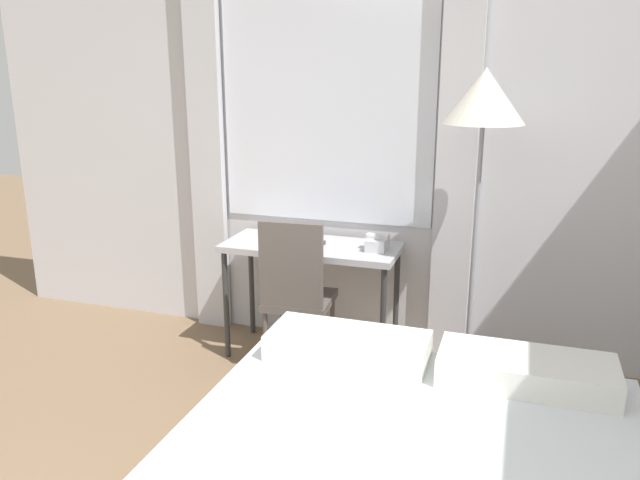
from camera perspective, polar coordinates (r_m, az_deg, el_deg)
wall_back_with_window at (r=4.06m, az=3.47°, el=8.60°), size 5.50×0.13×2.70m
desk at (r=3.97m, az=-0.78°, el=-1.45°), size 1.11×0.48×0.76m
desk_chair at (r=3.77m, az=-2.20°, el=-4.54°), size 0.43×0.43×0.99m
standing_lamp at (r=3.48m, az=14.72°, el=11.06°), size 0.43×0.43×1.84m
telephone at (r=3.83m, az=5.27°, el=-0.28°), size 0.14×0.18×0.10m
book at (r=3.91m, az=-1.39°, el=-0.31°), size 0.23×0.20×0.02m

